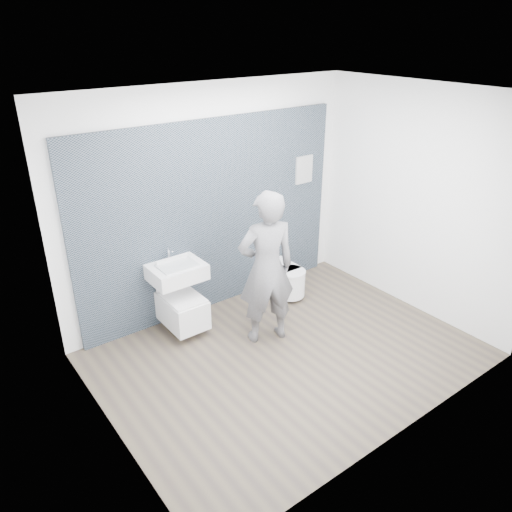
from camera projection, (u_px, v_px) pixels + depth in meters
ground at (288, 355)px, 5.60m from camera, size 4.00×4.00×0.00m
room_shell at (293, 208)px, 4.85m from camera, size 4.00×4.00×4.00m
tile_wall at (217, 301)px, 6.66m from camera, size 3.60×0.06×2.40m
washbasin at (177, 272)px, 5.77m from camera, size 0.62×0.46×0.46m
toilet_square at (182, 308)px, 5.92m from camera, size 0.42×0.61×0.81m
toilet_rounded at (284, 279)px, 6.75m from camera, size 0.40×0.68×0.37m
info_placard at (300, 273)px, 7.40m from camera, size 0.28×0.03×0.37m
visitor at (266, 269)px, 5.53m from camera, size 0.76×0.61×1.81m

